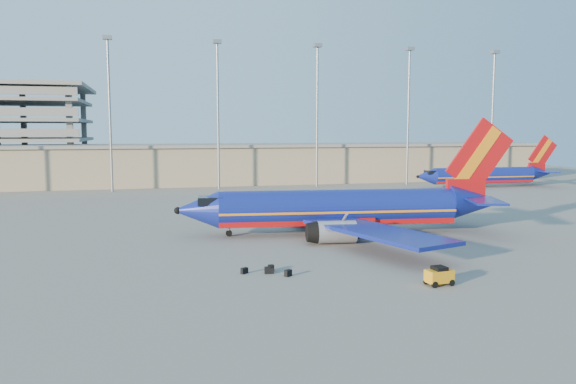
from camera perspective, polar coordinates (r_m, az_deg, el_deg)
name	(u,v)px	position (r m, az deg, el deg)	size (l,w,h in m)	color
ground	(307,227)	(66.92, 1.95, -3.57)	(220.00, 220.00, 0.00)	slate
terminal_building	(280,163)	(124.82, -0.85, 3.00)	(122.00, 16.00, 8.50)	gray
light_mast_row	(269,99)	(111.99, -1.99, 9.40)	(101.60, 1.60, 28.65)	gray
aircraft_main	(345,209)	(62.62, 5.80, -1.73)	(38.09, 36.48, 12.91)	navy
aircraft_second	(486,175)	(120.47, 19.51, 1.61)	(31.08, 12.11, 10.52)	navy
baggage_tug	(439,275)	(43.50, 15.11, -8.19)	(2.11, 1.43, 1.42)	orange
luggage_pile	(269,271)	(45.46, -1.93, -7.98)	(3.87, 2.51, 0.54)	black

